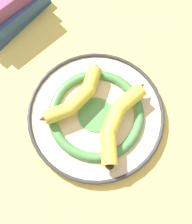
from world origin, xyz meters
name	(u,v)px	position (x,y,z in m)	size (l,w,h in m)	color
ground_plane	(105,118)	(0.00, 0.00, 0.00)	(2.80, 2.80, 0.00)	#E5CC6B
decorative_bowl	(96,115)	(0.01, 0.01, 0.01)	(0.31, 0.31, 0.03)	beige
banana_a	(75,99)	(0.06, 0.04, 0.05)	(0.07, 0.18, 0.03)	gold
banana_b	(118,121)	(-0.03, -0.01, 0.05)	(0.12, 0.18, 0.03)	yellow
book_stack	(0,3)	(0.37, 0.04, 0.05)	(0.17, 0.23, 0.10)	#2D4C84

